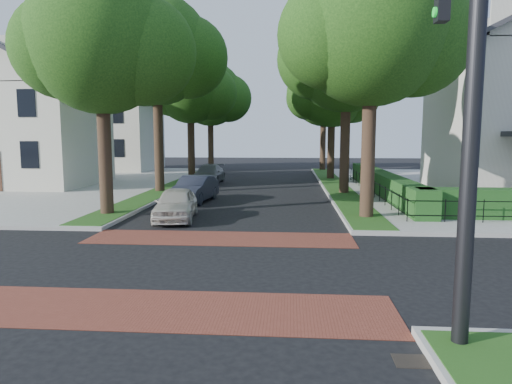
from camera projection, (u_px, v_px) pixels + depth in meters
ground at (202, 265)px, 12.32m from camera, size 120.00×120.00×0.00m
crosswalk_far at (220, 238)px, 15.49m from camera, size 9.00×2.20×0.01m
crosswalk_near at (172, 309)px, 9.15m from camera, size 9.00×2.20×0.01m
storm_drain at (415, 361)px, 7.05m from camera, size 0.65×0.45×0.01m
grass_strip_ne at (335, 185)px, 30.80m from camera, size 1.60×29.80×0.02m
grass_strip_nw at (178, 184)px, 31.60m from camera, size 1.60×29.80×0.02m
tree_right_near at (373, 30)px, 18.13m from camera, size 7.75×6.67×10.66m
tree_right_mid at (348, 56)px, 26.01m from camera, size 8.25×7.09×11.22m
tree_right_far at (333, 91)px, 35.03m from camera, size 7.25×6.23×9.74m
tree_right_back at (325, 96)px, 43.89m from camera, size 7.50×6.45×10.20m
tree_left_near at (105, 44)px, 18.98m from camera, size 7.50×6.45×10.20m
tree_left_mid at (159, 52)px, 26.78m from camera, size 8.00×6.88×11.48m
tree_left_far at (192, 89)px, 35.81m from camera, size 7.00×6.02×9.86m
tree_left_back at (212, 95)px, 44.70m from camera, size 7.75×6.66×10.44m
hedge_main_road at (382, 183)px, 26.50m from camera, size 1.00×18.00×1.20m
fence_main_road at (368, 185)px, 26.58m from camera, size 0.06×18.00×0.90m
house_left_near at (25, 112)px, 30.65m from camera, size 10.00×9.00×10.14m
house_left_far at (108, 119)px, 44.51m from camera, size 10.00×9.00×10.14m
traffic_signal at (457, 55)px, 7.01m from camera, size 2.17×2.00×8.00m
parked_car_front at (176, 204)px, 18.84m from camera, size 2.01×4.07×1.33m
parked_car_middle at (195, 189)px, 23.87m from camera, size 1.95×4.33×1.38m
parked_car_rear at (209, 174)px, 33.40m from camera, size 1.98×4.64×1.33m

